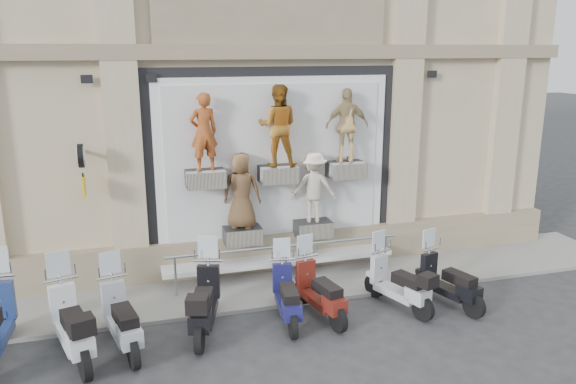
% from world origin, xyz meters
% --- Properties ---
extents(ground, '(90.00, 90.00, 0.00)m').
position_xyz_m(ground, '(0.00, 0.00, 0.00)').
color(ground, '#2C2C2E').
rests_on(ground, ground).
extents(sidewalk, '(16.00, 2.20, 0.08)m').
position_xyz_m(sidewalk, '(0.00, 2.10, 0.04)').
color(sidewalk, gray).
rests_on(sidewalk, ground).
extents(building, '(14.00, 8.60, 12.00)m').
position_xyz_m(building, '(0.00, 7.00, 6.00)').
color(building, '#CAB494').
rests_on(building, ground).
extents(shop_vitrine, '(5.60, 0.86, 4.30)m').
position_xyz_m(shop_vitrine, '(0.06, 2.75, 2.39)').
color(shop_vitrine, black).
rests_on(shop_vitrine, ground).
extents(guard_rail, '(5.06, 0.10, 0.93)m').
position_xyz_m(guard_rail, '(0.00, 2.00, 0.47)').
color(guard_rail, '#9EA0A5').
rests_on(guard_rail, ground).
extents(clock_sign_bracket, '(0.10, 0.80, 1.02)m').
position_xyz_m(clock_sign_bracket, '(-3.90, 2.47, 2.80)').
color(clock_sign_bracket, black).
rests_on(clock_sign_bracket, ground).
extents(scooter_b, '(1.13, 2.11, 1.65)m').
position_xyz_m(scooter_b, '(-4.11, 0.21, 0.82)').
color(scooter_b, silver).
rests_on(scooter_b, ground).
extents(scooter_c, '(0.96, 1.97, 1.54)m').
position_xyz_m(scooter_c, '(-3.34, 0.30, 0.77)').
color(scooter_c, '#9A9DA7').
rests_on(scooter_c, ground).
extents(scooter_d, '(1.08, 2.04, 1.59)m').
position_xyz_m(scooter_d, '(-1.93, 0.49, 0.79)').
color(scooter_d, black).
rests_on(scooter_d, ground).
extents(scooter_e, '(0.71, 1.81, 1.43)m').
position_xyz_m(scooter_e, '(-0.42, 0.47, 0.71)').
color(scooter_e, '#16164E').
rests_on(scooter_e, ground).
extents(scooter_f, '(0.86, 1.86, 1.45)m').
position_xyz_m(scooter_f, '(0.22, 0.47, 0.73)').
color(scooter_f, '#5F1810').
rests_on(scooter_f, ground).
extents(scooter_g, '(1.07, 1.83, 1.43)m').
position_xyz_m(scooter_g, '(1.80, 0.39, 0.71)').
color(scooter_g, '#A9ACB0').
rests_on(scooter_g, ground).
extents(scooter_h, '(0.99, 1.82, 1.42)m').
position_xyz_m(scooter_h, '(2.80, 0.23, 0.71)').
color(scooter_h, black).
rests_on(scooter_h, ground).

